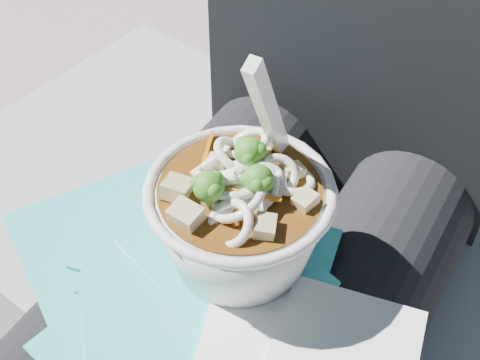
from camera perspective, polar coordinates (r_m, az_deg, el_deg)
The scene contains 5 objects.
lap at distance 0.66m, azimuth -0.40°, elevation -11.66°, with size 0.33×0.48×0.14m.
person_body at distance 0.69m, azimuth 3.52°, elevation -5.26°, with size 0.34×0.94×1.03m.
plastic_bag at distance 0.59m, azimuth -4.08°, elevation -8.09°, with size 0.39×0.37×0.02m.
napkins at distance 0.53m, azimuth 5.34°, elevation -14.42°, with size 0.19×0.17×0.01m.
udon_bowl at distance 0.55m, azimuth 0.01°, elevation -2.95°, with size 0.19×0.19×0.20m.
Camera 1 is at (0.19, -0.31, 1.11)m, focal length 50.00 mm.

